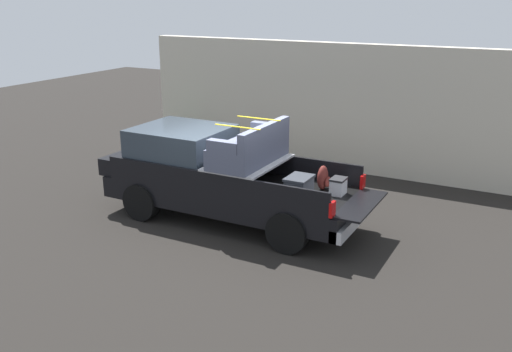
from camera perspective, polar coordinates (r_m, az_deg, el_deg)
ground_plane at (r=12.37m, az=-2.46°, el=-4.45°), size 40.00×40.00×0.00m
pickup_truck at (r=12.21m, az=-4.03°, el=0.15°), size 6.05×2.06×2.23m
building_facade at (r=15.73m, az=8.39°, el=6.88°), size 11.80×0.36×3.48m
trash_can at (r=17.07m, az=-8.84°, el=3.46°), size 0.60×0.60×0.98m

